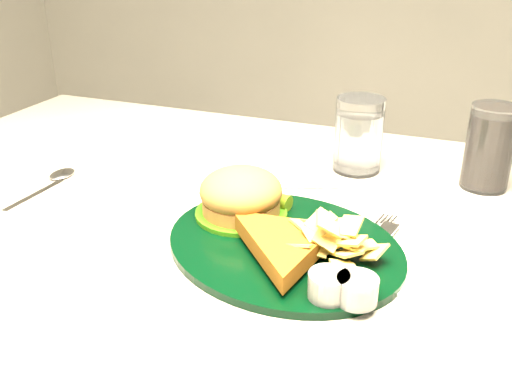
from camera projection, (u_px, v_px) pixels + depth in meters
dinner_plate at (284, 224)px, 0.64m from camera, size 0.36×0.33×0.06m
water_glass at (359, 135)px, 0.84m from camera, size 0.08×0.08×0.11m
cola_glass at (490, 147)px, 0.79m from camera, size 0.08×0.08×0.12m
fork_napkin at (372, 256)px, 0.63m from camera, size 0.14×0.17×0.01m
spoon at (34, 194)px, 0.78m from camera, size 0.05×0.15×0.01m
ramekin at (130, 169)px, 0.84m from camera, size 0.04×0.04×0.03m
wrapped_straw at (282, 186)px, 0.80m from camera, size 0.23×0.15×0.01m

